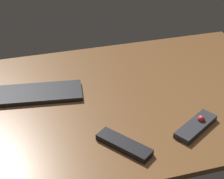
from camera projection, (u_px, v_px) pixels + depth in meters
The scene contains 4 objects.
desk at pixel (111, 101), 135.89cm from camera, with size 140.00×84.00×2.00cm, color brown.
keyboard at pixel (32, 94), 136.48cm from camera, with size 37.34×12.60×1.68cm, color black.
media_remote at pixel (196, 126), 120.46cm from camera, with size 18.02×14.01×3.55cm.
tv_remote at pixel (124, 145), 112.89cm from camera, with size 18.36×5.18×2.02cm, color black.
Camera 1 is at (-29.65, -107.06, 79.37)cm, focal length 58.81 mm.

